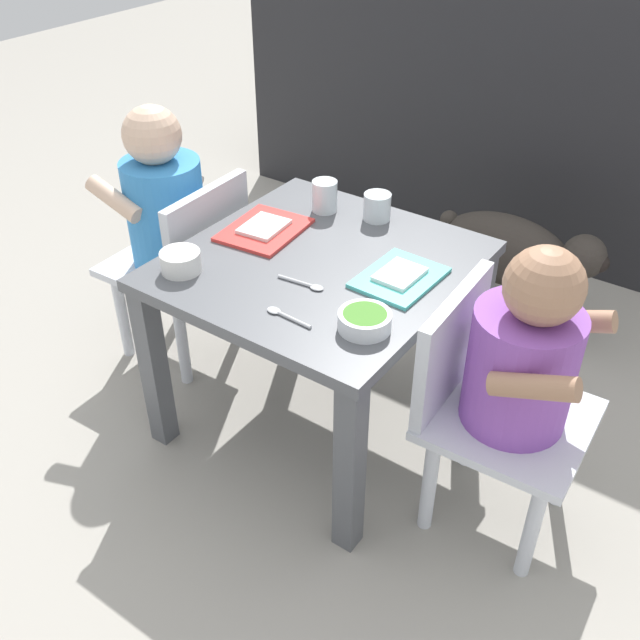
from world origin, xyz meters
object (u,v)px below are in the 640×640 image
object	(u,v)px
veggie_bowl_near	(181,261)
dog	(513,252)
seated_child_right	(516,365)
dining_table	(320,290)
water_cup_right	(377,208)
food_tray_left	(264,229)
spoon_by_left_tray	(305,284)
food_tray_right	(400,277)
seated_child_left	(169,213)
cereal_bowl_left_side	(365,320)
spoon_by_right_tray	(284,315)
water_cup_left	(325,198)

from	to	relation	value
veggie_bowl_near	dog	bearing A→B (deg)	65.77
seated_child_right	veggie_bowl_near	xyz separation A→B (m)	(-0.64, -0.16, 0.07)
dining_table	water_cup_right	distance (m)	0.24
food_tray_left	spoon_by_left_tray	distance (m)	0.23
seated_child_right	food_tray_right	xyz separation A→B (m)	(-0.27, 0.06, 0.05)
veggie_bowl_near	spoon_by_left_tray	world-z (taller)	veggie_bowl_near
food_tray_left	dining_table	bearing A→B (deg)	-9.88
seated_child_right	water_cup_right	size ratio (longest dim) A/B	10.18
food_tray_right	seated_child_right	bearing A→B (deg)	-13.09
dining_table	dog	world-z (taller)	dining_table
seated_child_left	food_tray_right	distance (m)	0.61
food_tray_right	water_cup_right	bearing A→B (deg)	131.68
food_tray_left	seated_child_left	bearing A→B (deg)	-175.96
dining_table	food_tray_left	size ratio (longest dim) A/B	2.93
water_cup_right	veggie_bowl_near	world-z (taller)	water_cup_right
dog	cereal_bowl_left_side	bearing A→B (deg)	-88.58
dog	water_cup_right	size ratio (longest dim) A/B	7.73
food_tray_right	spoon_by_right_tray	distance (m)	0.25
food_tray_left	dog	bearing A→B (deg)	60.78
dining_table	seated_child_left	size ratio (longest dim) A/B	0.89
cereal_bowl_left_side	spoon_by_left_tray	distance (m)	0.17
seated_child_left	food_tray_left	size ratio (longest dim) A/B	3.28
food_tray_left	food_tray_right	size ratio (longest dim) A/B	1.11
cereal_bowl_left_side	seated_child_right	bearing A→B (deg)	25.03
water_cup_right	spoon_by_right_tray	world-z (taller)	water_cup_right
dog	seated_child_right	bearing A→B (deg)	-69.09
dining_table	spoon_by_left_tray	xyz separation A→B (m)	(0.03, -0.09, 0.07)
seated_child_left	spoon_by_left_tray	distance (m)	0.48
water_cup_right	veggie_bowl_near	xyz separation A→B (m)	(-0.20, -0.41, -0.00)
dog	veggie_bowl_near	bearing A→B (deg)	-114.23
cereal_bowl_left_side	spoon_by_left_tray	xyz separation A→B (m)	(-0.17, 0.05, -0.01)
food_tray_left	spoon_by_left_tray	world-z (taller)	food_tray_left
seated_child_left	water_cup_left	world-z (taller)	seated_child_left
dining_table	water_cup_left	world-z (taller)	water_cup_left
cereal_bowl_left_side	water_cup_left	bearing A→B (deg)	133.63
dining_table	food_tray_right	world-z (taller)	food_tray_right
dining_table	cereal_bowl_left_side	world-z (taller)	cereal_bowl_left_side
dog	water_cup_left	xyz separation A→B (m)	(-0.30, -0.46, 0.26)
cereal_bowl_left_side	spoon_by_left_tray	bearing A→B (deg)	162.37
food_tray_left	spoon_by_right_tray	size ratio (longest dim) A/B	1.98
seated_child_left	cereal_bowl_left_side	bearing A→B (deg)	-13.78
seated_child_right	spoon_by_right_tray	distance (m)	0.41
dining_table	water_cup_right	size ratio (longest dim) A/B	9.54
water_cup_right	veggie_bowl_near	size ratio (longest dim) A/B	0.76
water_cup_right	dining_table	bearing A→B (deg)	-89.93
food_tray_right	water_cup_right	xyz separation A→B (m)	(-0.17, 0.19, 0.02)
food_tray_left	water_cup_right	distance (m)	0.25
water_cup_right	cereal_bowl_left_side	bearing A→B (deg)	-61.39
dining_table	cereal_bowl_left_side	distance (m)	0.26
seated_child_left	spoon_by_left_tray	world-z (taller)	seated_child_left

